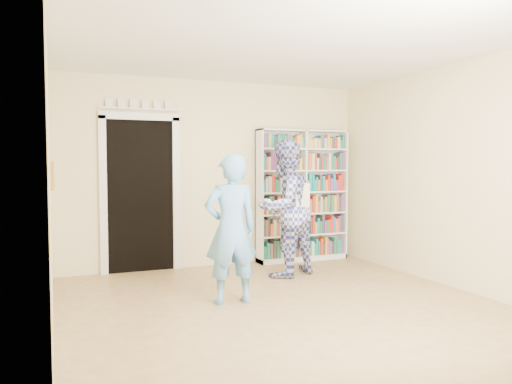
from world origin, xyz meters
The scene contains 11 objects.
floor centered at (0.00, 0.00, 0.00)m, with size 5.00×5.00×0.00m, color olive.
ceiling centered at (0.00, 0.00, 2.70)m, with size 5.00×5.00×0.00m, color white.
wall_back centered at (0.00, 2.50, 1.35)m, with size 4.50×4.50×0.00m, color beige.
wall_left centered at (-2.25, 0.00, 1.35)m, with size 5.00×5.00×0.00m, color beige.
wall_right centered at (2.25, 0.00, 1.35)m, with size 5.00×5.00×0.00m, color beige.
bookshelf centered at (1.35, 2.34, 1.02)m, with size 1.47×0.27×2.02m.
doorway centered at (-1.10, 2.48, 1.18)m, with size 1.10×0.08×2.43m.
wall_art centered at (-2.23, 0.20, 1.40)m, with size 0.03×0.25×0.25m, color brown.
man_blue centered at (-0.47, 0.51, 0.80)m, with size 0.58×0.38×1.60m, color #63A3DD.
man_plaid centered at (0.63, 1.48, 0.91)m, with size 0.88×0.69×1.81m, color #2F3590.
paper_sheet centered at (0.78, 1.25, 1.09)m, with size 0.23×0.01×0.32m, color white.
Camera 1 is at (-2.24, -4.50, 1.51)m, focal length 35.00 mm.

